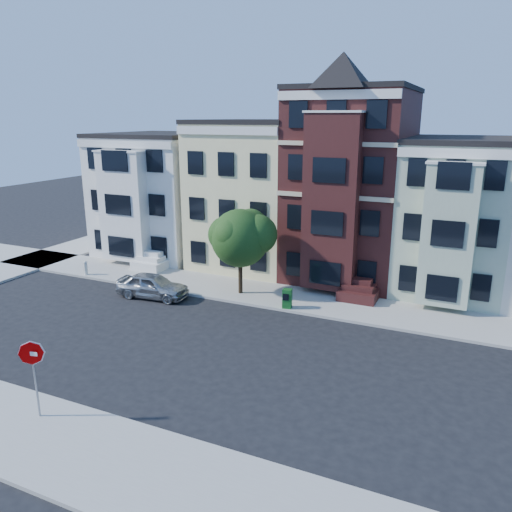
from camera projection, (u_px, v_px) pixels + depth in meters
The scene contains 12 objects.
ground at pixel (264, 364), 21.93m from camera, with size 120.00×120.00×0.00m, color black.
far_sidewalk at pixel (319, 303), 28.92m from camera, with size 60.00×4.00×0.15m, color #9E9B93.
near_sidewalk at pixel (157, 478), 14.90m from camera, with size 60.00×4.00×0.15m, color #9E9B93.
house_white at pixel (164, 195), 39.41m from camera, with size 8.00×9.00×9.00m, color white.
house_yellow at pixel (256, 195), 36.08m from camera, with size 7.00×9.00×10.00m, color #F5E8A8.
house_brown at pixel (352, 187), 33.02m from camera, with size 7.00×9.00×12.00m, color #381513.
house_green at pixel (454, 217), 30.83m from camera, with size 6.00×9.00×9.00m, color #A8B89C.
street_tree at pixel (240, 242), 29.48m from camera, with size 5.46×5.46×6.36m, color #2B511F, non-canonical shape.
parked_car at pixel (152, 286), 29.80m from camera, with size 1.76×4.38×1.49m, color #A1A4A8.
newspaper_box at pixel (287, 299), 27.80m from camera, with size 0.49×0.44×1.10m, color #1B6223.
fire_hydrant at pixel (86, 269), 33.73m from camera, with size 0.27×0.27×0.76m, color beige.
stop_sign at pixel (35, 374), 17.42m from camera, with size 0.90×0.13×3.29m, color #C20000, non-canonical shape.
Camera 1 is at (7.89, -18.20, 10.48)m, focal length 35.00 mm.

